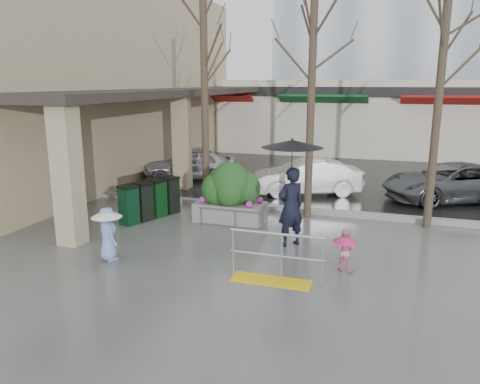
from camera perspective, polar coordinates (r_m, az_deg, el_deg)
The scene contains 20 objects.
ground at distance 10.94m, azimuth -1.32°, elevation -7.53°, with size 120.00×120.00×0.00m, color #51514F.
street_asphalt at distance 32.08m, azimuth 11.66°, elevation 6.04°, with size 120.00×36.00×0.01m, color black.
curb at distance 14.58m, azimuth 3.81°, elevation -1.92°, with size 120.00×0.30×0.15m, color gray.
near_building at distance 21.56m, azimuth -17.70°, elevation 12.96°, with size 6.00×18.00×8.00m, color tan.
canopy_slab at distance 19.46m, azimuth -7.22°, elevation 12.39°, with size 2.80×18.00×0.25m, color #2D2823.
pillar_front at distance 11.88m, azimuth -20.29°, elevation 2.09°, with size 0.55×0.55×3.50m, color tan.
pillar_back at distance 17.40m, azimuth -7.10°, elevation 6.11°, with size 0.55×0.55×3.50m, color tan.
storefront_row at distance 27.73m, azimuth 15.08°, elevation 8.94°, with size 34.00×6.74×4.00m.
handrail at distance 9.38m, azimuth 4.21°, elevation -8.74°, with size 1.90×0.50×1.03m.
tree_west at distance 14.36m, azimuth -4.45°, elevation 18.02°, with size 3.20×3.20×6.80m.
tree_midwest at distance 13.51m, azimuth 8.95°, elevation 18.84°, with size 3.20×3.20×7.00m.
tree_mideast at distance 13.35m, azimuth 23.62°, elevation 16.39°, with size 3.20×3.20×6.50m.
woman at distance 11.15m, azimuth 6.27°, elevation 1.07°, with size 1.47×1.47×2.62m.
child_pink at distance 10.08m, azimuth 12.66°, elevation -6.56°, with size 0.52×0.52×0.90m.
child_blue at distance 10.77m, azimuth -15.86°, elevation -4.37°, with size 0.70×0.68×1.22m.
planter at distance 13.22m, azimuth -1.15°, elevation -0.16°, with size 1.98×1.16×1.71m.
news_boxes at distance 13.80m, azimuth -10.89°, elevation -0.92°, with size 1.15×2.02×1.11m.
car_a at distance 19.15m, azimuth -6.21°, elevation 3.40°, with size 1.49×3.70×1.26m, color silver.
car_b at distance 16.64m, azimuth 8.12°, elevation 1.85°, with size 1.33×3.82×1.26m, color white.
car_c at distance 17.11m, azimuth 24.39°, elevation 1.10°, with size 2.09×4.53×1.26m, color #53565A.
Camera 1 is at (3.35, -9.67, 3.88)m, focal length 35.00 mm.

